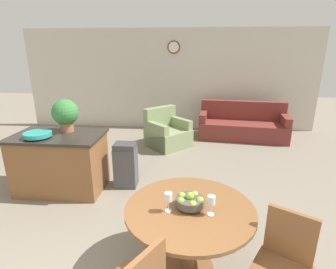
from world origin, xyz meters
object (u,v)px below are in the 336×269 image
kitchen_island (61,162)px  armchair (167,134)px  dining_table (189,222)px  wine_glass_left (168,198)px  trash_bin (126,165)px  couch (242,126)px  fruit_bowl (190,201)px  wine_glass_right (211,201)px  potted_plant (65,114)px  dining_chair_near_right (284,262)px  teal_bowl (38,134)px

kitchen_island → armchair: (1.46, 2.16, -0.16)m
dining_table → kitchen_island: kitchen_island is taller
wine_glass_left → trash_bin: wine_glass_left is taller
trash_bin → couch: bearing=49.7°
fruit_bowl → wine_glass_right: wine_glass_right is taller
potted_plant → trash_bin: (0.90, 0.02, -0.84)m
dining_table → kitchen_island: (-2.02, 1.46, -0.10)m
dining_chair_near_right → kitchen_island: kitchen_island is taller
dining_table → dining_chair_near_right: dining_chair_near_right is taller
wine_glass_left → kitchen_island: (-1.83, 1.53, -0.40)m
fruit_bowl → potted_plant: size_ratio=0.53×
wine_glass_left → trash_bin: (-0.85, 1.73, -0.49)m
kitchen_island → wine_glass_right: bearing=-35.1°
fruit_bowl → teal_bowl: bearing=149.9°
dining_table → potted_plant: 2.62m
dining_table → trash_bin: size_ratio=1.67×
fruit_bowl → dining_table: bearing=82.4°
teal_bowl → potted_plant: size_ratio=0.76×
teal_bowl → armchair: bearing=54.5°
dining_table → dining_chair_near_right: (0.76, -0.38, -0.04)m
armchair → teal_bowl: bearing=-170.5°
teal_bowl → trash_bin: teal_bowl is taller
kitchen_island → couch: bearing=41.7°
dining_chair_near_right → couch: (0.52, 4.77, -0.21)m
potted_plant → dining_chair_near_right: bearing=-36.7°
wine_glass_right → dining_table: bearing=153.3°
wine_glass_right → kitchen_island: size_ratio=0.14×
couch → armchair: 2.00m
wine_glass_left → armchair: 3.75m
dining_chair_near_right → wine_glass_right: (-0.57, 0.28, 0.34)m
dining_table → couch: size_ratio=0.55×
kitchen_island → potted_plant: (0.08, 0.18, 0.74)m
wine_glass_left → armchair: size_ratio=0.16×
dining_chair_near_right → fruit_bowl: bearing=4.9°
kitchen_island → dining_chair_near_right: bearing=-33.4°
trash_bin → armchair: 2.02m
dining_chair_near_right → armchair: bearing=-40.3°
teal_bowl → couch: (3.50, 3.10, -0.66)m
fruit_bowl → armchair: (-0.56, 3.61, -0.50)m
kitchen_island → teal_bowl: teal_bowl is taller
wine_glass_right → couch: bearing=76.3°
wine_glass_right → armchair: size_ratio=0.16×
dining_table → kitchen_island: 2.49m
wine_glass_left → kitchen_island: 2.42m
dining_chair_near_right → trash_bin: 2.72m
teal_bowl → dining_chair_near_right: bearing=-29.2°
trash_bin → dining_chair_near_right: bearing=-48.5°
wine_glass_left → teal_bowl: teal_bowl is taller
teal_bowl → couch: size_ratio=0.18×
wine_glass_left → kitchen_island: size_ratio=0.14×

